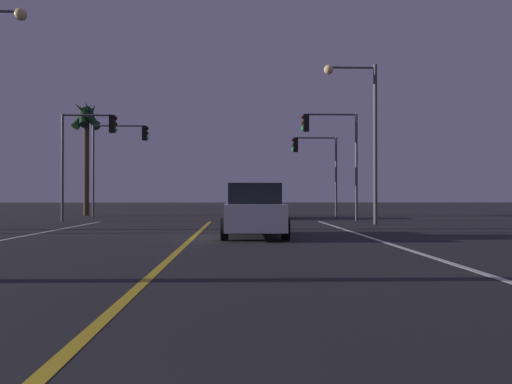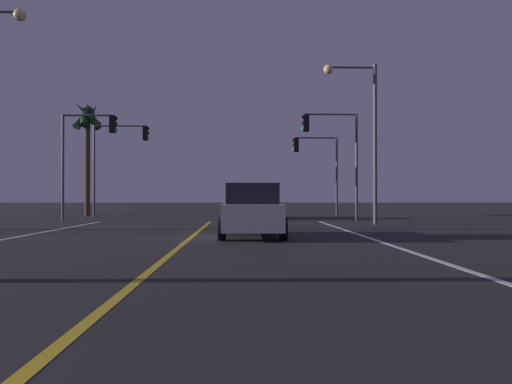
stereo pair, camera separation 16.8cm
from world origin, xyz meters
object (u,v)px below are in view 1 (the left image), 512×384
Objects in this scene: traffic_light_near_right at (331,141)px; palm_tree_left_far at (86,124)px; car_lead_same_lane at (254,211)px; street_lamp_right_far at (362,121)px; traffic_light_far_right at (314,157)px; car_ahead_far at (260,204)px; traffic_light_far_left at (119,149)px; traffic_light_near_left at (88,142)px.

palm_tree_left_far is (-14.89, 7.61, 1.92)m from traffic_light_near_right.
car_lead_same_lane is 0.58× the size of street_lamp_right_far.
palm_tree_left_far reaches higher than traffic_light_far_right.
traffic_light_far_left is (-8.68, 2.37, 3.43)m from car_ahead_far.
traffic_light_near_left is 13.80m from street_lamp_right_far.
car_lead_same_lane is 1.00× the size of car_ahead_far.
car_lead_same_lane is 0.77× the size of traffic_light_near_right.
traffic_light_far_right is 0.65× the size of palm_tree_left_far.
traffic_light_near_right reaches higher than car_lead_same_lane.
traffic_light_near_left is (-12.52, 0.00, -0.08)m from traffic_light_near_right.
car_lead_same_lane is 0.56× the size of palm_tree_left_far.
street_lamp_right_far reaches higher than traffic_light_far_left.
traffic_light_far_right is at bearing -8.08° from palm_tree_left_far.
traffic_light_far_right is at bearing -15.40° from car_lead_same_lane.
street_lamp_right_far reaches higher than car_ahead_far.
traffic_light_near_left is at bearing -0.00° from traffic_light_near_right.
traffic_light_far_left is 15.73m from street_lamp_right_far.
palm_tree_left_far reaches higher than street_lamp_right_far.
car_lead_same_lane is 0.86× the size of traffic_light_far_right.
traffic_light_near_right is 1.02× the size of traffic_light_near_left.
traffic_light_far_left is at bearing -24.23° from traffic_light_near_right.
car_lead_same_lane is at bearing -63.13° from traffic_light_far_left.
traffic_light_near_right is (3.54, -3.13, 3.33)m from car_ahead_far.
car_ahead_far is 5.15m from traffic_light_far_right.
traffic_light_near_right reaches higher than traffic_light_far_right.
traffic_light_far_left is (-12.20, 0.00, 0.51)m from traffic_light_far_right.
car_lead_same_lane is at bearing 176.62° from car_ahead_far.
traffic_light_far_left is at bearing 0.00° from traffic_light_far_right.
traffic_light_far_left is 3.86m from palm_tree_left_far.
palm_tree_left_far is at bearing 107.32° from traffic_light_near_left.
traffic_light_far_right is (4.29, 15.59, 2.92)m from car_lead_same_lane.
traffic_light_near_right is at bearing -24.23° from traffic_light_far_left.
street_lamp_right_far is at bearing -13.27° from traffic_light_near_left.
traffic_light_near_right is at bearing -74.17° from street_lamp_right_far.
traffic_light_near_left is at bearing -13.27° from street_lamp_right_far.
car_ahead_far is at bearing -3.38° from car_lead_same_lane.
traffic_light_near_left is at bearing 23.76° from traffic_light_far_right.
traffic_light_far_right is at bearing 23.76° from traffic_light_near_left.
car_lead_same_lane is 0.78× the size of traffic_light_near_left.
car_lead_same_lane is at bearing 74.60° from traffic_light_far_right.
car_ahead_far is 0.77× the size of traffic_light_near_right.
traffic_light_far_left reaches higher than car_lead_same_lane.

